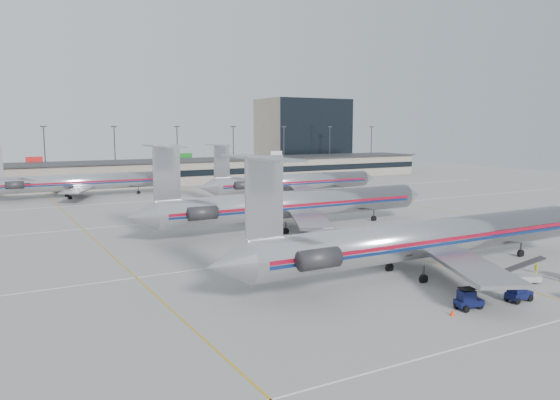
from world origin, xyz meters
TOP-DOWN VIEW (x-y plane):
  - ground at (0.00, 0.00)m, footprint 260.00×260.00m
  - apron_markings at (0.00, 10.00)m, footprint 160.00×0.15m
  - terminal at (0.00, 97.97)m, footprint 162.00×17.00m
  - light_mast_row at (0.00, 112.00)m, footprint 163.60×0.40m
  - distant_building at (62.00, 128.00)m, footprint 30.00×20.00m
  - jet_foreground at (-4.39, -2.72)m, footprint 47.96×28.24m
  - jet_second_row at (-3.75, 24.83)m, footprint 48.62×28.63m
  - jet_third_row at (14.69, 55.76)m, footprint 42.69×26.26m
  - jet_back_row at (-24.49, 78.75)m, footprint 41.65×25.62m
  - tug_left at (-8.88, -12.71)m, footprint 2.42×1.57m
  - tug_center at (-3.56, -13.38)m, footprint 2.32×1.24m
  - belt_loader at (1.34, -9.78)m, footprint 4.80×2.82m
  - ramp_worker_near at (6.16, -8.18)m, footprint 0.74×0.71m
  - cone_left at (-11.07, -13.16)m, footprint 0.53×0.53m

SIDE VIEW (x-z plane):
  - ground at x=0.00m, z-range 0.00..0.00m
  - apron_markings at x=0.00m, z-range 0.00..0.02m
  - cone_left at x=-11.07m, z-range 0.00..0.56m
  - belt_loader at x=1.34m, z-range -0.57..1.89m
  - tug_left at x=-8.88m, z-range -0.08..1.74m
  - ramp_worker_near at x=6.16m, z-range 0.00..1.70m
  - tug_center at x=-3.56m, z-range -0.08..1.79m
  - terminal at x=0.00m, z-range 0.03..6.28m
  - jet_back_row at x=-24.49m, z-range -2.39..9.00m
  - jet_third_row at x=14.69m, z-range -2.45..9.23m
  - jet_foreground at x=-4.39m, z-range -2.63..9.92m
  - jet_second_row at x=-3.75m, z-range -2.67..10.06m
  - light_mast_row at x=0.00m, z-range 0.94..16.22m
  - distant_building at x=62.00m, z-range 0.00..25.00m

